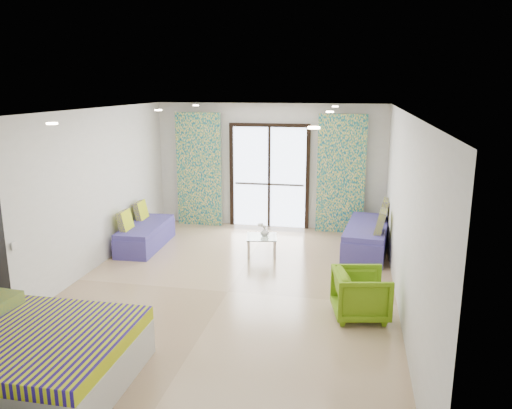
% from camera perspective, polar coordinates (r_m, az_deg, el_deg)
% --- Properties ---
extents(floor, '(5.00, 7.50, 0.01)m').
position_cam_1_polar(floor, '(7.73, -3.22, -9.92)').
color(floor, '#97795A').
rests_on(floor, ground).
extents(ceiling, '(5.00, 7.50, 0.01)m').
position_cam_1_polar(ceiling, '(7.11, -3.51, 10.48)').
color(ceiling, silver).
rests_on(ceiling, ground).
extents(wall_back, '(5.00, 0.01, 2.70)m').
position_cam_1_polar(wall_back, '(10.91, 1.56, 4.41)').
color(wall_back, silver).
rests_on(wall_back, ground).
extents(wall_front, '(5.00, 0.01, 2.70)m').
position_cam_1_polar(wall_front, '(3.99, -17.24, -12.73)').
color(wall_front, silver).
rests_on(wall_front, ground).
extents(wall_left, '(0.01, 7.50, 2.70)m').
position_cam_1_polar(wall_left, '(8.28, -20.37, 0.64)').
color(wall_left, silver).
rests_on(wall_left, ground).
extents(wall_right, '(0.01, 7.50, 2.70)m').
position_cam_1_polar(wall_right, '(7.12, 16.53, -1.07)').
color(wall_right, silver).
rests_on(wall_right, ground).
extents(balcony_door, '(1.76, 0.08, 2.28)m').
position_cam_1_polar(balcony_door, '(10.89, 1.53, 3.91)').
color(balcony_door, black).
rests_on(balcony_door, floor).
extents(balcony_rail, '(1.52, 0.03, 0.04)m').
position_cam_1_polar(balcony_rail, '(10.96, 1.53, 2.33)').
color(balcony_rail, '#595451').
rests_on(balcony_rail, balcony_door).
extents(curtain_left, '(1.00, 0.10, 2.50)m').
position_cam_1_polar(curtain_left, '(11.11, -6.53, 3.97)').
color(curtain_left, beige).
rests_on(curtain_left, floor).
extents(curtain_right, '(1.00, 0.10, 2.50)m').
position_cam_1_polar(curtain_right, '(10.60, 9.69, 3.41)').
color(curtain_right, beige).
rests_on(curtain_right, floor).
extents(downlight_a, '(0.12, 0.12, 0.02)m').
position_cam_1_polar(downlight_a, '(5.83, -22.29, 8.56)').
color(downlight_a, '#FFE0B2').
rests_on(downlight_a, ceiling).
extents(downlight_b, '(0.12, 0.12, 0.02)m').
position_cam_1_polar(downlight_b, '(4.90, 6.63, 8.72)').
color(downlight_b, '#FFE0B2').
rests_on(downlight_b, ceiling).
extents(downlight_c, '(0.12, 0.12, 0.02)m').
position_cam_1_polar(downlight_c, '(8.50, -11.10, 10.55)').
color(downlight_c, '#FFE0B2').
rests_on(downlight_c, ceiling).
extents(downlight_d, '(0.12, 0.12, 0.02)m').
position_cam_1_polar(downlight_d, '(7.89, 8.44, 10.44)').
color(downlight_d, '#FFE0B2').
rests_on(downlight_d, ceiling).
extents(downlight_e, '(0.12, 0.12, 0.02)m').
position_cam_1_polar(downlight_e, '(10.38, -6.90, 11.19)').
color(downlight_e, '#FFE0B2').
rests_on(downlight_e, ceiling).
extents(downlight_f, '(0.12, 0.12, 0.02)m').
position_cam_1_polar(downlight_f, '(9.89, 9.04, 11.01)').
color(downlight_f, '#FFE0B2').
rests_on(downlight_f, ceiling).
extents(switch_plate, '(0.02, 0.10, 0.10)m').
position_cam_1_polar(switch_plate, '(7.18, -25.93, -4.25)').
color(switch_plate, silver).
rests_on(switch_plate, wall_left).
extents(bed, '(2.08, 1.70, 0.72)m').
position_cam_1_polar(bed, '(5.98, -24.62, -15.45)').
color(bed, silver).
rests_on(bed, floor).
extents(daybed_left, '(0.71, 1.68, 0.82)m').
position_cam_1_polar(daybed_left, '(9.92, -12.58, -3.34)').
color(daybed_left, '#423A8B').
rests_on(daybed_left, floor).
extents(daybed_right, '(0.94, 1.96, 0.93)m').
position_cam_1_polar(daybed_right, '(9.64, 12.63, -3.61)').
color(daybed_right, '#423A8B').
rests_on(daybed_right, floor).
extents(coffee_table, '(0.64, 0.64, 0.63)m').
position_cam_1_polar(coffee_table, '(9.20, 0.65, -3.90)').
color(coffee_table, silver).
rests_on(coffee_table, floor).
extents(vase, '(0.20, 0.21, 0.16)m').
position_cam_1_polar(vase, '(9.19, 1.00, -3.14)').
color(vase, white).
rests_on(vase, coffee_table).
extents(armchair, '(0.78, 0.82, 0.72)m').
position_cam_1_polar(armchair, '(6.95, 11.92, -9.75)').
color(armchair, '#699813').
rests_on(armchair, floor).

